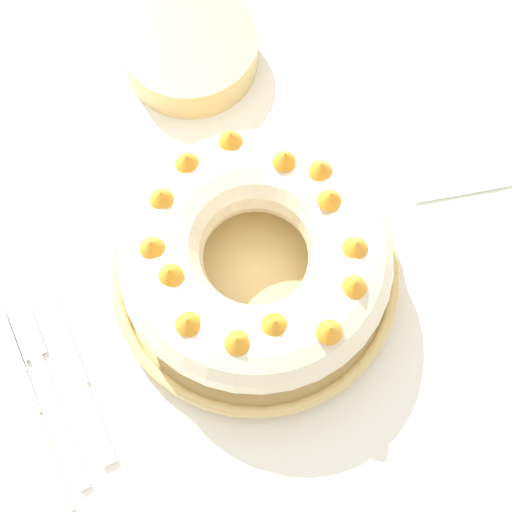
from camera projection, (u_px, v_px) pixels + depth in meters
name	position (u px, v px, depth m)	size (l,w,h in m)	color
ground_plane	(254.00, 392.00, 1.48)	(8.00, 8.00, 0.00)	brown
dining_table	(253.00, 298.00, 0.86)	(1.19, 1.14, 0.75)	silver
serving_dish	(256.00, 274.00, 0.75)	(0.30, 0.30, 0.03)	tan
bundt_cake	(256.00, 256.00, 0.70)	(0.27, 0.27, 0.10)	beige
fork	(46.00, 382.00, 0.72)	(0.02, 0.20, 0.01)	white
serving_knife	(34.00, 420.00, 0.71)	(0.02, 0.23, 0.01)	white
cake_knife	(81.00, 389.00, 0.72)	(0.02, 0.19, 0.01)	white
side_bowl	(191.00, 51.00, 0.84)	(0.16, 0.16, 0.04)	tan
napkin	(472.00, 146.00, 0.82)	(0.17, 0.12, 0.00)	#B2D1B7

